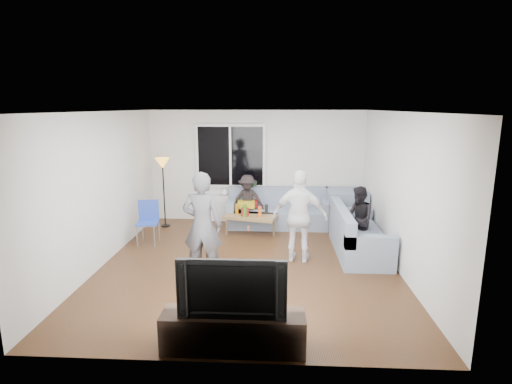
# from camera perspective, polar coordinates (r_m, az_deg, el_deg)

# --- Properties ---
(floor) EXTENTS (5.00, 5.50, 0.04)m
(floor) POSITION_cam_1_polar(r_m,az_deg,el_deg) (7.07, -1.08, -10.34)
(floor) COLOR #56351C
(floor) RESTS_ON ground
(ceiling) EXTENTS (5.00, 5.50, 0.04)m
(ceiling) POSITION_cam_1_polar(r_m,az_deg,el_deg) (6.53, -1.17, 11.58)
(ceiling) COLOR white
(ceiling) RESTS_ON ground
(wall_back) EXTENTS (5.00, 0.04, 2.60)m
(wall_back) POSITION_cam_1_polar(r_m,az_deg,el_deg) (9.40, 0.08, 3.68)
(wall_back) COLOR silver
(wall_back) RESTS_ON ground
(wall_front) EXTENTS (5.00, 0.04, 2.60)m
(wall_front) POSITION_cam_1_polar(r_m,az_deg,el_deg) (4.02, -3.97, -8.00)
(wall_front) COLOR silver
(wall_front) RESTS_ON ground
(wall_left) EXTENTS (0.04, 5.50, 2.60)m
(wall_left) POSITION_cam_1_polar(r_m,az_deg,el_deg) (7.30, -21.26, 0.39)
(wall_left) COLOR silver
(wall_left) RESTS_ON ground
(wall_right) EXTENTS (0.04, 5.50, 2.60)m
(wall_right) POSITION_cam_1_polar(r_m,az_deg,el_deg) (6.97, 20.01, -0.05)
(wall_right) COLOR silver
(wall_right) RESTS_ON ground
(window_frame) EXTENTS (1.62, 0.06, 1.47)m
(window_frame) POSITION_cam_1_polar(r_m,az_deg,el_deg) (9.34, -3.64, 5.15)
(window_frame) COLOR white
(window_frame) RESTS_ON wall_back
(window_glass) EXTENTS (1.50, 0.02, 1.35)m
(window_glass) POSITION_cam_1_polar(r_m,az_deg,el_deg) (9.30, -3.67, 5.12)
(window_glass) COLOR black
(window_glass) RESTS_ON window_frame
(window_mullion) EXTENTS (0.05, 0.03, 1.35)m
(window_mullion) POSITION_cam_1_polar(r_m,az_deg,el_deg) (9.29, -3.67, 5.11)
(window_mullion) COLOR white
(window_mullion) RESTS_ON window_frame
(radiator) EXTENTS (1.30, 0.12, 0.62)m
(radiator) POSITION_cam_1_polar(r_m,az_deg,el_deg) (9.53, -3.57, -2.30)
(radiator) COLOR silver
(radiator) RESTS_ON floor
(potted_plant) EXTENTS (0.22, 0.19, 0.33)m
(potted_plant) POSITION_cam_1_polar(r_m,az_deg,el_deg) (9.35, -0.36, 0.42)
(potted_plant) COLOR #26612C
(potted_plant) RESTS_ON radiator
(vase) EXTENTS (0.18, 0.18, 0.17)m
(vase) POSITION_cam_1_polar(r_m,az_deg,el_deg) (9.43, -4.54, -0.00)
(vase) COLOR white
(vase) RESTS_ON radiator
(sofa_back_section) EXTENTS (2.30, 0.85, 0.85)m
(sofa_back_section) POSITION_cam_1_polar(r_m,az_deg,el_deg) (9.07, 3.17, -2.29)
(sofa_back_section) COLOR gray
(sofa_back_section) RESTS_ON floor
(sofa_right_section) EXTENTS (2.00, 0.85, 0.85)m
(sofa_right_section) POSITION_cam_1_polar(r_m,az_deg,el_deg) (7.69, 14.52, -5.33)
(sofa_right_section) COLOR gray
(sofa_right_section) RESTS_ON floor
(sofa_corner) EXTENTS (0.85, 0.85, 0.85)m
(sofa_corner) POSITION_cam_1_polar(r_m,az_deg,el_deg) (9.21, 12.68, -2.36)
(sofa_corner) COLOR gray
(sofa_corner) RESTS_ON floor
(cushion_yellow) EXTENTS (0.40, 0.34, 0.14)m
(cushion_yellow) POSITION_cam_1_polar(r_m,az_deg,el_deg) (9.06, -1.41, -1.75)
(cushion_yellow) COLOR gold
(cushion_yellow) RESTS_ON sofa_back_section
(cushion_red) EXTENTS (0.37, 0.31, 0.13)m
(cushion_red) POSITION_cam_1_polar(r_m,az_deg,el_deg) (9.13, -0.85, -1.63)
(cushion_red) COLOR maroon
(cushion_red) RESTS_ON sofa_back_section
(coffee_table) EXTENTS (1.21, 0.84, 0.40)m
(coffee_table) POSITION_cam_1_polar(r_m,az_deg,el_deg) (8.63, -0.74, -4.58)
(coffee_table) COLOR olive
(coffee_table) RESTS_ON floor
(pitcher) EXTENTS (0.17, 0.17, 0.17)m
(pitcher) POSITION_cam_1_polar(r_m,az_deg,el_deg) (8.49, -1.59, -2.88)
(pitcher) COLOR maroon
(pitcher) RESTS_ON coffee_table
(side_chair) EXTENTS (0.45, 0.45, 0.86)m
(side_chair) POSITION_cam_1_polar(r_m,az_deg,el_deg) (8.16, -15.18, -4.32)
(side_chair) COLOR #2A48B7
(side_chair) RESTS_ON floor
(floor_lamp) EXTENTS (0.32, 0.32, 1.56)m
(floor_lamp) POSITION_cam_1_polar(r_m,az_deg,el_deg) (9.19, -13.00, -0.13)
(floor_lamp) COLOR gold
(floor_lamp) RESTS_ON floor
(player_left) EXTENTS (0.64, 0.44, 1.71)m
(player_left) POSITION_cam_1_polar(r_m,az_deg,el_deg) (6.35, -7.66, -4.72)
(player_left) COLOR #48494D
(player_left) RESTS_ON floor
(player_right) EXTENTS (1.01, 0.56, 1.62)m
(player_right) POSITION_cam_1_polar(r_m,az_deg,el_deg) (6.98, 6.29, -3.51)
(player_right) COLOR white
(player_right) RESTS_ON floor
(spectator_right) EXTENTS (0.59, 0.69, 1.23)m
(spectator_right) POSITION_cam_1_polar(r_m,az_deg,el_deg) (7.75, 14.43, -3.75)
(spectator_right) COLOR black
(spectator_right) RESTS_ON floor
(spectator_back) EXTENTS (0.79, 0.49, 1.17)m
(spectator_back) POSITION_cam_1_polar(r_m,az_deg,el_deg) (9.09, -1.22, -1.21)
(spectator_back) COLOR black
(spectator_back) RESTS_ON floor
(tv_console) EXTENTS (1.60, 0.40, 0.44)m
(tv_console) POSITION_cam_1_polar(r_m,az_deg,el_deg) (4.73, -3.24, -19.22)
(tv_console) COLOR #2E2217
(tv_console) RESTS_ON floor
(television) EXTENTS (1.18, 0.15, 0.68)m
(television) POSITION_cam_1_polar(r_m,az_deg,el_deg) (4.47, -3.33, -13.09)
(television) COLOR black
(television) RESTS_ON tv_console
(bottle_e) EXTENTS (0.07, 0.07, 0.21)m
(bottle_e) POSITION_cam_1_polar(r_m,az_deg,el_deg) (8.66, 1.50, -2.45)
(bottle_e) COLOR black
(bottle_e) RESTS_ON coffee_table
(bottle_a) EXTENTS (0.07, 0.07, 0.22)m
(bottle_a) POSITION_cam_1_polar(r_m,az_deg,el_deg) (8.65, -2.75, -2.43)
(bottle_a) COLOR #CD730C
(bottle_a) RESTS_ON coffee_table
(bottle_d) EXTENTS (0.07, 0.07, 0.22)m
(bottle_d) POSITION_cam_1_polar(r_m,az_deg,el_deg) (8.42, 0.56, -2.82)
(bottle_d) COLOR #FF5D16
(bottle_d) RESTS_ON coffee_table
(bottle_b) EXTENTS (0.08, 0.08, 0.26)m
(bottle_b) POSITION_cam_1_polar(r_m,az_deg,el_deg) (8.39, -1.63, -2.71)
(bottle_b) COLOR #348317
(bottle_b) RESTS_ON coffee_table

